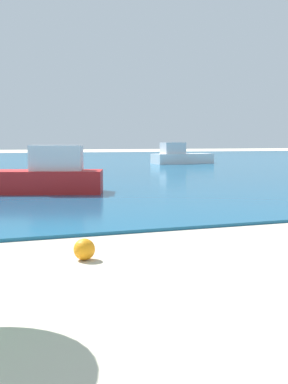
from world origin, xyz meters
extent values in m
cube|color=#14567F|center=(0.00, 41.23, 0.03)|extent=(160.00, 60.00, 0.06)
cube|color=red|center=(-0.54, 17.94, 0.39)|extent=(4.39, 2.57, 0.67)
cube|color=silver|center=(0.18, 17.71, 1.11)|extent=(1.72, 1.36, 0.75)
cube|color=white|center=(11.58, 33.73, 0.41)|extent=(4.46, 1.85, 0.69)
cube|color=silver|center=(10.81, 33.64, 1.14)|extent=(1.66, 1.14, 0.78)
sphere|color=orange|center=(-0.79, 9.70, 0.15)|extent=(0.29, 0.29, 0.29)
camera|label=1|loc=(-2.14, 3.59, 1.58)|focal=44.15mm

